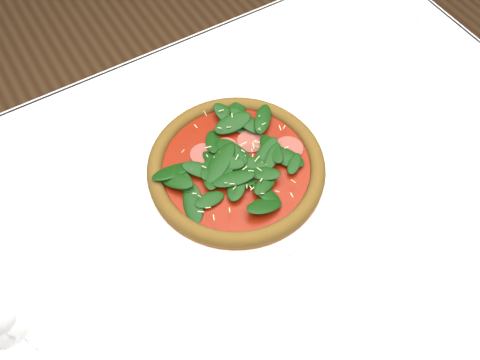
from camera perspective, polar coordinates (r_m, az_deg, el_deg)
ground at (r=1.59m, az=0.91°, el=-16.01°), size 6.00×6.00×0.00m
dining_table at (r=0.99m, az=1.41°, el=-4.92°), size 1.21×0.81×0.75m
plate at (r=0.92m, az=-0.40°, el=0.84°), size 0.35×0.35×0.02m
pizza at (r=0.90m, az=-0.40°, el=1.55°), size 0.36×0.36×0.04m
saucer_far at (r=1.25m, az=15.27°, el=17.20°), size 0.15×0.15×0.01m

